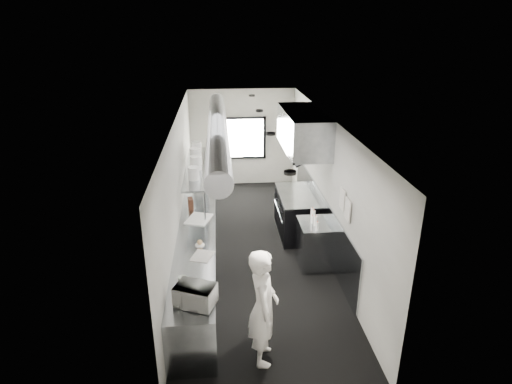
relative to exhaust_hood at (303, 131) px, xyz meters
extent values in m
cube|color=black|center=(-1.10, -0.70, -2.39)|extent=(3.00, 8.00, 0.01)
cube|color=silver|center=(-1.10, -0.70, 0.41)|extent=(3.00, 8.00, 0.01)
cube|color=#B8B7AF|center=(-1.10, 3.30, -0.99)|extent=(3.00, 0.02, 2.80)
cube|color=#B8B7AF|center=(-1.10, -4.70, -0.99)|extent=(3.00, 0.02, 2.80)
cube|color=#B8B7AF|center=(-2.60, -0.70, -0.99)|extent=(0.02, 8.00, 2.80)
cube|color=#B8B7AF|center=(0.40, -0.70, -0.99)|extent=(0.02, 8.00, 2.80)
cube|color=gray|center=(0.38, -0.40, -1.84)|extent=(0.03, 5.50, 1.10)
cylinder|color=gray|center=(-1.80, -0.30, 0.16)|extent=(0.40, 6.40, 0.40)
cube|color=white|center=(-1.10, 3.26, -0.99)|extent=(1.20, 0.03, 1.10)
cube|color=black|center=(-1.10, 3.28, -0.42)|extent=(1.36, 0.03, 0.08)
cube|color=black|center=(-1.10, 3.28, -1.57)|extent=(1.36, 0.03, 0.08)
cube|color=black|center=(-1.74, 3.28, -0.99)|extent=(0.08, 0.03, 1.25)
cube|color=black|center=(-0.46, 3.28, -0.99)|extent=(0.08, 0.03, 1.25)
cube|color=gray|center=(0.00, 0.00, 0.01)|extent=(0.80, 2.20, 0.80)
cube|color=gray|center=(-0.38, 0.00, -0.38)|extent=(0.05, 2.20, 0.05)
cube|color=black|center=(-0.08, 0.00, -0.33)|extent=(0.50, 2.10, 0.28)
cube|color=gray|center=(-2.25, -1.20, -1.94)|extent=(0.70, 6.00, 0.90)
cube|color=gray|center=(-2.30, 0.30, -0.84)|extent=(0.45, 3.00, 0.04)
cylinder|color=gray|center=(-2.10, -1.10, -1.17)|extent=(0.04, 0.04, 0.66)
cylinder|color=gray|center=(-2.10, 0.30, -1.17)|extent=(0.04, 0.04, 0.66)
cylinder|color=gray|center=(-2.10, 1.70, -1.17)|extent=(0.04, 0.04, 0.66)
cube|color=black|center=(-0.05, 0.00, -1.94)|extent=(0.85, 1.60, 0.90)
cube|color=gray|center=(-0.05, 0.00, -1.47)|extent=(0.85, 1.60, 0.04)
cube|color=gray|center=(-0.46, 0.00, -1.94)|extent=(0.03, 1.55, 0.80)
cylinder|color=gray|center=(-0.49, 0.00, -1.84)|extent=(0.03, 1.30, 0.03)
cube|color=gray|center=(0.05, -1.40, -1.94)|extent=(0.65, 0.80, 0.90)
cube|color=gray|center=(-2.25, 2.50, -1.94)|extent=(0.70, 1.20, 0.90)
cube|color=silver|center=(0.37, -1.90, -0.79)|extent=(0.02, 0.28, 0.38)
cube|color=silver|center=(0.37, -2.25, -0.84)|extent=(0.02, 0.28, 0.38)
imported|color=white|center=(-1.24, -3.88, -1.51)|extent=(0.46, 0.67, 1.76)
imported|color=silver|center=(-2.17, -3.76, -1.34)|extent=(0.60, 0.53, 0.30)
cylinder|color=#ADB9AB|center=(-2.36, -3.29, -1.44)|extent=(0.14, 0.14, 0.09)
cylinder|color=#ADB9AB|center=(-2.39, -3.20, -1.44)|extent=(0.16, 0.16, 0.09)
cube|color=silver|center=(-2.12, -2.46, -1.49)|extent=(0.42, 0.47, 0.01)
cylinder|color=white|center=(-2.17, -2.08, -1.48)|extent=(0.19, 0.19, 0.01)
sphere|color=tan|center=(-2.17, -2.08, -1.43)|extent=(0.09, 0.09, 0.09)
cube|color=white|center=(-2.22, -1.02, -1.48)|extent=(0.58, 0.66, 0.02)
cube|color=brown|center=(-2.41, -0.48, -1.38)|extent=(0.13, 0.22, 0.23)
cylinder|color=white|center=(-2.30, -0.56, -0.69)|extent=(0.24, 0.24, 0.27)
cylinder|color=white|center=(-2.29, 0.07, -0.67)|extent=(0.25, 0.25, 0.30)
cylinder|color=white|center=(-2.30, 0.44, -0.63)|extent=(0.29, 0.29, 0.37)
cylinder|color=white|center=(-2.31, 1.07, -0.65)|extent=(0.23, 0.23, 0.35)
cylinder|color=white|center=(0.00, -1.71, -1.40)|extent=(0.07, 0.07, 0.17)
cylinder|color=white|center=(0.01, -1.51, -1.39)|extent=(0.07, 0.07, 0.19)
cylinder|color=white|center=(-0.03, -1.40, -1.41)|extent=(0.06, 0.06, 0.16)
cylinder|color=white|center=(0.04, -1.21, -1.40)|extent=(0.06, 0.06, 0.18)
cylinder|color=white|center=(0.03, -1.13, -1.39)|extent=(0.07, 0.07, 0.20)
camera|label=1|loc=(-1.78, -8.70, 2.15)|focal=29.89mm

